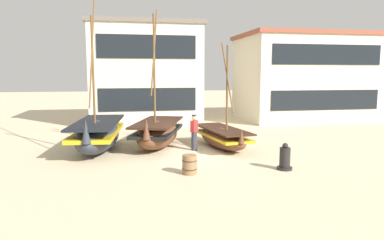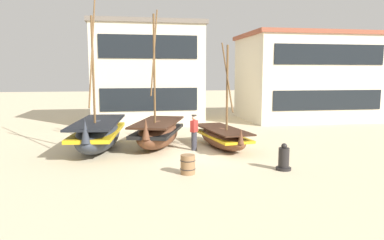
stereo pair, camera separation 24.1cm
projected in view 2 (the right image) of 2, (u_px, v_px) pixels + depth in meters
The scene contains 9 objects.
ground_plane at pixel (196, 153), 16.20m from camera, with size 120.00×120.00×0.00m, color beige.
fishing_boat_near_left at pixel (222, 137), 17.34m from camera, with size 2.07×4.43×5.04m.
fishing_boat_centre_large at pixel (98, 134), 16.86m from camera, with size 2.44×5.73×7.42m.
fishing_boat_far_right at pixel (158, 133), 17.56m from camera, with size 3.12×4.91×6.59m.
fisherman_by_hull at pixel (194, 133), 16.77m from camera, with size 0.40×0.41×1.68m.
capstan_winch at pixel (284, 159), 13.38m from camera, with size 0.57×0.57×1.02m.
wooden_barrel at pixel (188, 164), 12.84m from camera, with size 0.56×0.56×0.70m.
harbor_building_main at pixel (147, 73), 26.38m from camera, with size 7.94×6.17×7.18m.
harbor_building_annex at pixel (307, 77), 28.11m from camera, with size 10.15×6.73×6.63m.
Camera 2 is at (-2.92, -15.61, 3.58)m, focal length 33.53 mm.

